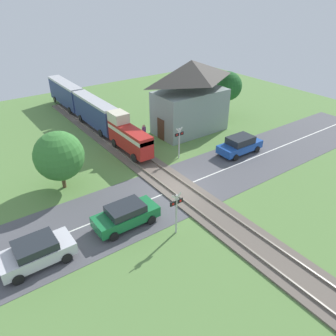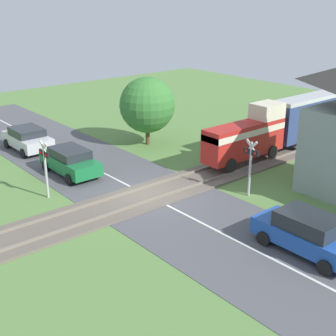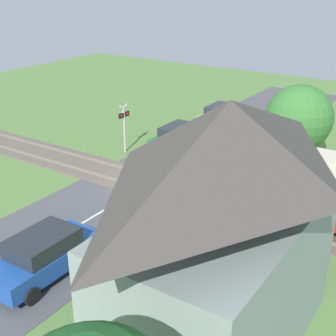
{
  "view_description": "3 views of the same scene",
  "coord_description": "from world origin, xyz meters",
  "px_view_note": "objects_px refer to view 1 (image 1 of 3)",
  "views": [
    {
      "loc": [
        -12.64,
        -16.24,
        13.42
      ],
      "look_at": [
        0.0,
        1.24,
        1.2
      ],
      "focal_mm": 35.0,
      "sensor_mm": 36.0,
      "label": 1
    },
    {
      "loc": [
        16.82,
        -12.85,
        9.43
      ],
      "look_at": [
        0.0,
        1.24,
        1.2
      ],
      "focal_mm": 50.0,
      "sensor_mm": 36.0,
      "label": 2
    },
    {
      "loc": [
        17.19,
        12.67,
        9.85
      ],
      "look_at": [
        0.0,
        1.24,
        1.2
      ],
      "focal_mm": 50.0,
      "sensor_mm": 36.0,
      "label": 3
    }
  ],
  "objects_px": {
    "car_behind_queue": "(36,252)",
    "crossing_signal_east_approach": "(179,139)",
    "car_far_side": "(240,145)",
    "station_building": "(190,98)",
    "pedestrian_by_station": "(144,133)",
    "train": "(90,109)",
    "car_near_crossing": "(126,215)",
    "crossing_signal_west_approach": "(176,208)"
  },
  "relations": [
    {
      "from": "train",
      "to": "crossing_signal_west_approach",
      "type": "distance_m",
      "value": 19.34
    },
    {
      "from": "car_far_side",
      "to": "station_building",
      "type": "distance_m",
      "value": 7.16
    },
    {
      "from": "train",
      "to": "car_behind_queue",
      "type": "height_order",
      "value": "train"
    },
    {
      "from": "train",
      "to": "station_building",
      "type": "relative_size",
      "value": 2.84
    },
    {
      "from": "crossing_signal_east_approach",
      "to": "car_behind_queue",
      "type": "bearing_deg",
      "value": -158.94
    },
    {
      "from": "car_far_side",
      "to": "crossing_signal_west_approach",
      "type": "distance_m",
      "value": 12.41
    },
    {
      "from": "crossing_signal_west_approach",
      "to": "pedestrian_by_station",
      "type": "height_order",
      "value": "crossing_signal_west_approach"
    },
    {
      "from": "crossing_signal_west_approach",
      "to": "station_building",
      "type": "relative_size",
      "value": 0.37
    },
    {
      "from": "pedestrian_by_station",
      "to": "crossing_signal_east_approach",
      "type": "bearing_deg",
      "value": -85.56
    },
    {
      "from": "crossing_signal_east_approach",
      "to": "pedestrian_by_station",
      "type": "bearing_deg",
      "value": 94.44
    },
    {
      "from": "car_near_crossing",
      "to": "train",
      "type": "bearing_deg",
      "value": 72.71
    },
    {
      "from": "crossing_signal_east_approach",
      "to": "crossing_signal_west_approach",
      "type": "bearing_deg",
      "value": -128.54
    },
    {
      "from": "pedestrian_by_station",
      "to": "car_far_side",
      "type": "bearing_deg",
      "value": -54.23
    },
    {
      "from": "train",
      "to": "car_far_side",
      "type": "height_order",
      "value": "train"
    },
    {
      "from": "car_behind_queue",
      "to": "station_building",
      "type": "distance_m",
      "value": 20.84
    },
    {
      "from": "train",
      "to": "crossing_signal_west_approach",
      "type": "bearing_deg",
      "value": -99.17
    },
    {
      "from": "car_near_crossing",
      "to": "crossing_signal_west_approach",
      "type": "distance_m",
      "value": 3.39
    },
    {
      "from": "car_near_crossing",
      "to": "pedestrian_by_station",
      "type": "distance_m",
      "value": 13.03
    },
    {
      "from": "train",
      "to": "car_behind_queue",
      "type": "xyz_separation_m",
      "value": [
        -10.7,
        -16.67,
        -1.11
      ]
    },
    {
      "from": "crossing_signal_east_approach",
      "to": "station_building",
      "type": "distance_m",
      "value": 6.41
    },
    {
      "from": "car_far_side",
      "to": "station_building",
      "type": "xyz_separation_m",
      "value": [
        -0.44,
        6.61,
        2.71
      ]
    },
    {
      "from": "car_near_crossing",
      "to": "car_far_side",
      "type": "xyz_separation_m",
      "value": [
        13.28,
        2.88,
        0.04
      ]
    },
    {
      "from": "car_far_side",
      "to": "crossing_signal_east_approach",
      "type": "height_order",
      "value": "crossing_signal_east_approach"
    },
    {
      "from": "station_building",
      "to": "car_far_side",
      "type": "bearing_deg",
      "value": -86.16
    },
    {
      "from": "car_near_crossing",
      "to": "crossing_signal_east_approach",
      "type": "xyz_separation_m",
      "value": [
        8.27,
        5.31,
        1.08
      ]
    },
    {
      "from": "car_far_side",
      "to": "station_building",
      "type": "bearing_deg",
      "value": 93.84
    },
    {
      "from": "car_far_side",
      "to": "station_building",
      "type": "height_order",
      "value": "station_building"
    },
    {
      "from": "car_near_crossing",
      "to": "crossing_signal_west_approach",
      "type": "bearing_deg",
      "value": -49.06
    },
    {
      "from": "car_far_side",
      "to": "crossing_signal_west_approach",
      "type": "xyz_separation_m",
      "value": [
        -11.17,
        -5.31,
        1.04
      ]
    },
    {
      "from": "car_behind_queue",
      "to": "crossing_signal_east_approach",
      "type": "xyz_separation_m",
      "value": [
        13.79,
        5.31,
        1.08
      ]
    },
    {
      "from": "train",
      "to": "crossing_signal_east_approach",
      "type": "distance_m",
      "value": 11.77
    },
    {
      "from": "car_behind_queue",
      "to": "crossing_signal_west_approach",
      "type": "relative_size",
      "value": 1.36
    },
    {
      "from": "station_building",
      "to": "pedestrian_by_station",
      "type": "relative_size",
      "value": 4.95
    },
    {
      "from": "train",
      "to": "car_far_side",
      "type": "xyz_separation_m",
      "value": [
        8.09,
        -13.79,
        -1.07
      ]
    },
    {
      "from": "crossing_signal_west_approach",
      "to": "pedestrian_by_station",
      "type": "xyz_separation_m",
      "value": [
        5.77,
        12.81,
        -1.15
      ]
    },
    {
      "from": "car_far_side",
      "to": "car_behind_queue",
      "type": "bearing_deg",
      "value": -171.29
    },
    {
      "from": "crossing_signal_east_approach",
      "to": "car_near_crossing",
      "type": "bearing_deg",
      "value": -147.3
    },
    {
      "from": "car_near_crossing",
      "to": "pedestrian_by_station",
      "type": "bearing_deg",
      "value": 52.8
    },
    {
      "from": "pedestrian_by_station",
      "to": "car_near_crossing",
      "type": "bearing_deg",
      "value": -127.2
    },
    {
      "from": "train",
      "to": "car_far_side",
      "type": "distance_m",
      "value": 16.02
    },
    {
      "from": "car_behind_queue",
      "to": "pedestrian_by_station",
      "type": "xyz_separation_m",
      "value": [
        13.39,
        10.38,
        -0.07
      ]
    },
    {
      "from": "car_near_crossing",
      "to": "station_building",
      "type": "bearing_deg",
      "value": 36.49
    }
  ]
}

